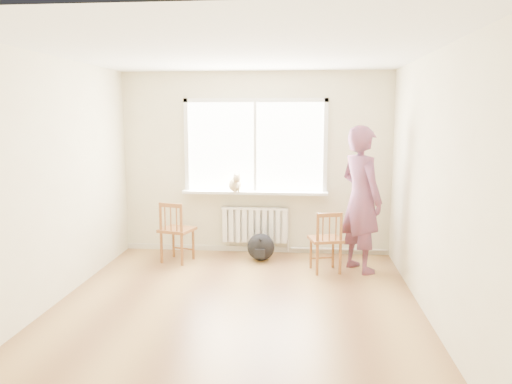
% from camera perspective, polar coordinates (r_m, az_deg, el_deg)
% --- Properties ---
extents(floor, '(4.50, 4.50, 0.00)m').
position_cam_1_polar(floor, '(5.57, -2.30, -12.97)').
color(floor, '#AA7E45').
rests_on(floor, ground).
extents(ceiling, '(4.50, 4.50, 0.00)m').
position_cam_1_polar(ceiling, '(5.21, -2.49, 15.76)').
color(ceiling, white).
rests_on(ceiling, back_wall).
extents(back_wall, '(4.00, 0.01, 2.70)m').
position_cam_1_polar(back_wall, '(7.45, -0.06, 3.28)').
color(back_wall, beige).
rests_on(back_wall, ground).
extents(window, '(2.12, 0.05, 1.42)m').
position_cam_1_polar(window, '(7.40, -0.08, 5.67)').
color(window, white).
rests_on(window, back_wall).
extents(windowsill, '(2.15, 0.22, 0.04)m').
position_cam_1_polar(windowsill, '(7.39, -0.14, -0.05)').
color(windowsill, white).
rests_on(windowsill, back_wall).
extents(radiator, '(1.00, 0.12, 0.55)m').
position_cam_1_polar(radiator, '(7.50, -0.13, -3.73)').
color(radiator, white).
rests_on(radiator, back_wall).
extents(heating_pipe, '(1.40, 0.04, 0.04)m').
position_cam_1_polar(heating_pipe, '(7.60, 9.37, -6.47)').
color(heating_pipe, silver).
rests_on(heating_pipe, back_wall).
extents(baseboard, '(4.00, 0.03, 0.08)m').
position_cam_1_polar(baseboard, '(7.67, -0.07, -6.52)').
color(baseboard, beige).
rests_on(baseboard, ground).
extents(chair_left, '(0.53, 0.51, 0.87)m').
position_cam_1_polar(chair_left, '(7.13, -9.19, -4.52)').
color(chair_left, brown).
rests_on(chair_left, floor).
extents(chair_right, '(0.49, 0.48, 0.83)m').
position_cam_1_polar(chair_right, '(6.66, 8.07, -5.63)').
color(chair_right, brown).
rests_on(chair_right, floor).
extents(person, '(0.77, 0.84, 1.94)m').
position_cam_1_polar(person, '(6.72, 11.91, -0.81)').
color(person, '#B13B5C').
rests_on(person, floor).
extents(cat, '(0.27, 0.42, 0.29)m').
position_cam_1_polar(cat, '(7.32, -2.38, 0.95)').
color(cat, beige).
rests_on(cat, windowsill).
extents(backpack, '(0.40, 0.31, 0.39)m').
position_cam_1_polar(backpack, '(7.17, 0.56, -6.31)').
color(backpack, black).
rests_on(backpack, floor).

